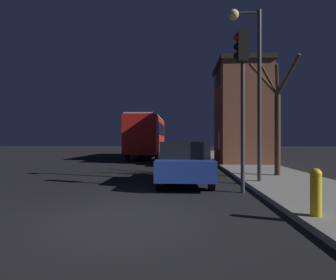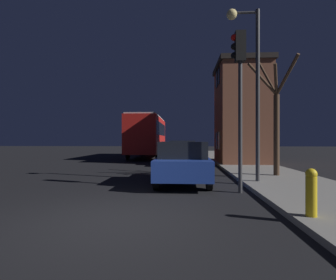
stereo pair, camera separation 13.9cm
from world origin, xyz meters
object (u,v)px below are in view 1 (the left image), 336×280
at_px(streetlamp, 251,69).
at_px(traffic_light, 242,78).
at_px(bus, 147,134).
at_px(car_near_lane, 185,162).
at_px(bare_tree, 277,114).
at_px(fire_hydrant, 316,191).
at_px(car_mid_lane, 182,152).

relative_size(streetlamp, traffic_light, 1.26).
xyz_separation_m(streetlamp, bus, (-5.58, 14.16, -1.93)).
bearing_deg(car_near_lane, streetlamp, -4.06).
height_order(streetlamp, car_near_lane, streetlamp).
xyz_separation_m(bare_tree, fire_hydrant, (-1.35, -5.78, -2.01)).
bearing_deg(fire_hydrant, bus, 107.12).
height_order(bare_tree, car_near_lane, bare_tree).
xyz_separation_m(traffic_light, bare_tree, (2.10, 2.96, -0.82)).
xyz_separation_m(bare_tree, car_mid_lane, (-3.85, 6.02, -1.83)).
height_order(streetlamp, bare_tree, streetlamp).
bearing_deg(bus, car_near_lane, -77.00).
xyz_separation_m(traffic_light, bus, (-4.92, 15.59, -1.28)).
distance_m(bare_tree, fire_hydrant, 6.27).
bearing_deg(car_mid_lane, traffic_light, -78.98).
bearing_deg(car_mid_lane, bus, 115.61).
bearing_deg(car_near_lane, bus, 103.00).
bearing_deg(car_mid_lane, streetlamp, -72.28).
xyz_separation_m(car_near_lane, car_mid_lane, (-0.06, 7.37, 0.00)).
xyz_separation_m(bare_tree, car_near_lane, (-3.79, -1.36, -1.83)).
relative_size(streetlamp, car_near_lane, 1.49).
relative_size(traffic_light, fire_hydrant, 5.33).
bearing_deg(streetlamp, fire_hydrant, -88.77).
height_order(bus, car_mid_lane, bus).
height_order(traffic_light, bus, traffic_light).
height_order(streetlamp, car_mid_lane, streetlamp).
bearing_deg(fire_hydrant, bare_tree, 76.88).
height_order(bus, car_near_lane, bus).
height_order(traffic_light, bare_tree, bare_tree).
xyz_separation_m(bus, fire_hydrant, (5.67, -18.42, -1.55)).
distance_m(traffic_light, bus, 16.40).
distance_m(bare_tree, bus, 14.46).
relative_size(traffic_light, bus, 0.52).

